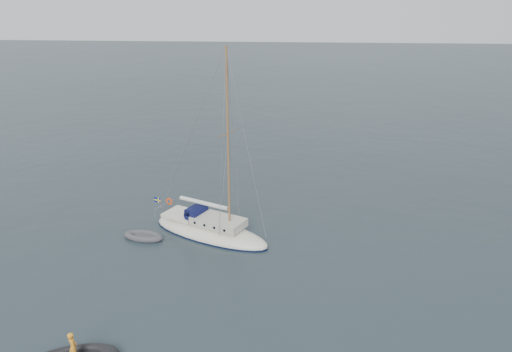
{
  "coord_description": "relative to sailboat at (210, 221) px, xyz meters",
  "views": [
    {
      "loc": [
        3.33,
        -28.33,
        15.12
      ],
      "look_at": [
        0.87,
        0.0,
        4.83
      ],
      "focal_mm": 35.0,
      "sensor_mm": 36.0,
      "label": 1
    }
  ],
  "objects": [
    {
      "name": "dinghy",
      "position": [
        -4.33,
        -0.94,
        -0.81
      ],
      "size": [
        2.76,
        1.25,
        0.4
      ],
      "rotation": [
        0.0,
        0.0,
        -0.19
      ],
      "color": "#48484D",
      "rests_on": "ground"
    },
    {
      "name": "ground",
      "position": [
        2.32,
        -1.44,
        -0.99
      ],
      "size": [
        300.0,
        300.0,
        0.0
      ],
      "primitive_type": "plane",
      "color": "black",
      "rests_on": "ground"
    },
    {
      "name": "sailboat",
      "position": [
        0.0,
        0.0,
        0.0
      ],
      "size": [
        9.15,
        2.74,
        13.03
      ],
      "rotation": [
        0.0,
        0.0,
        -0.43
      ],
      "color": "white",
      "rests_on": "ground"
    }
  ]
}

